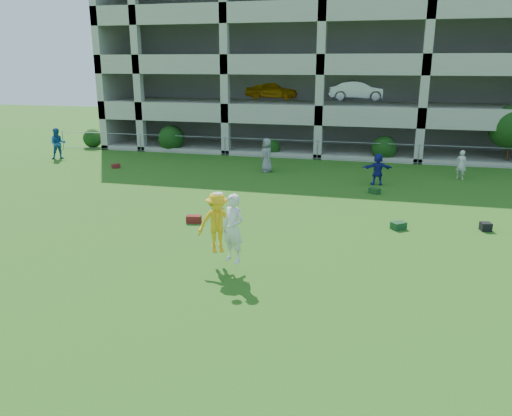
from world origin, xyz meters
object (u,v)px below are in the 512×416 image
(parking_garage, at_px, (335,60))
(bystander_c, at_px, (267,155))
(bystander_d, at_px, (378,169))
(frisbee_contest, at_px, (222,224))
(bystander_e, at_px, (461,165))
(crate_d, at_px, (486,227))
(bystander_a, at_px, (58,144))

(parking_garage, bearing_deg, bystander_c, -99.66)
(bystander_d, relative_size, parking_garage, 0.05)
(bystander_c, relative_size, frisbee_contest, 0.93)
(bystander_d, distance_m, bystander_e, 4.76)
(crate_d, relative_size, parking_garage, 0.01)
(crate_d, height_order, frisbee_contest, frisbee_contest)
(crate_d, bearing_deg, bystander_e, 88.63)
(frisbee_contest, distance_m, parking_garage, 26.81)
(frisbee_contest, xyz_separation_m, parking_garage, (0.40, 26.40, 4.67))
(bystander_d, height_order, frisbee_contest, frisbee_contest)
(bystander_a, relative_size, parking_garage, 0.06)
(bystander_d, distance_m, parking_garage, 15.95)
(bystander_a, relative_size, crate_d, 5.49)
(parking_garage, bearing_deg, bystander_a, -141.55)
(bystander_d, relative_size, bystander_e, 1.03)
(bystander_c, height_order, parking_garage, parking_garage)
(bystander_a, bearing_deg, crate_d, -54.02)
(frisbee_contest, bearing_deg, bystander_a, 137.63)
(bystander_e, height_order, crate_d, bystander_e)
(bystander_d, relative_size, crate_d, 4.46)
(bystander_a, height_order, frisbee_contest, frisbee_contest)
(crate_d, height_order, parking_garage, parking_garage)
(bystander_a, bearing_deg, parking_garage, 4.12)
(bystander_a, height_order, bystander_c, bystander_a)
(bystander_c, relative_size, bystander_d, 1.19)
(bystander_a, distance_m, parking_garage, 20.66)
(bystander_c, bearing_deg, parking_garage, 136.90)
(bystander_a, bearing_deg, bystander_d, -40.59)
(bystander_a, height_order, bystander_e, bystander_a)
(bystander_d, distance_m, frisbee_contest, 12.53)
(bystander_c, bearing_deg, crate_d, 18.18)
(bystander_c, distance_m, parking_garage, 14.11)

